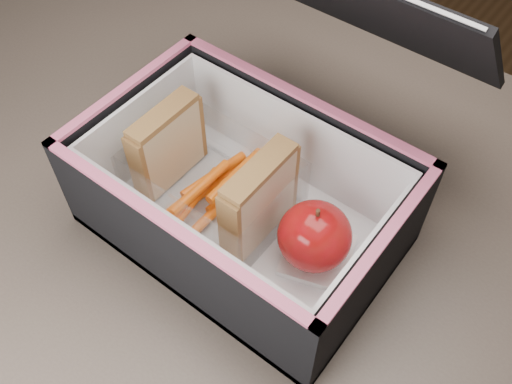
# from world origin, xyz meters

# --- Properties ---
(kitchen_table) EXTENTS (1.20, 0.80, 0.75)m
(kitchen_table) POSITION_xyz_m (0.00, 0.00, 0.66)
(kitchen_table) COLOR brown
(kitchen_table) RESTS_ON ground
(lunch_bag) EXTENTS (0.32, 0.36, 0.27)m
(lunch_bag) POSITION_xyz_m (0.01, -0.03, 0.82)
(lunch_bag) COLOR black
(lunch_bag) RESTS_ON kitchen_table
(plastic_tub) EXTENTS (0.17, 0.12, 0.07)m
(plastic_tub) POSITION_xyz_m (-0.03, -0.03, 0.80)
(plastic_tub) COLOR white
(plastic_tub) RESTS_ON lunch_bag
(sandwich_left) EXTENTS (0.02, 0.09, 0.10)m
(sandwich_left) POSITION_xyz_m (-0.10, -0.03, 0.82)
(sandwich_left) COLOR beige
(sandwich_left) RESTS_ON plastic_tub
(sandwich_right) EXTENTS (0.03, 0.09, 0.10)m
(sandwich_right) POSITION_xyz_m (0.03, -0.03, 0.82)
(sandwich_right) COLOR beige
(sandwich_right) RESTS_ON plastic_tub
(carrot_sticks) EXTENTS (0.05, 0.15, 0.03)m
(carrot_sticks) POSITION_xyz_m (-0.04, -0.03, 0.78)
(carrot_sticks) COLOR #F13C00
(carrot_sticks) RESTS_ON plastic_tub
(paper_napkin) EXTENTS (0.09, 0.09, 0.01)m
(paper_napkin) POSITION_xyz_m (0.10, -0.02, 0.77)
(paper_napkin) COLOR white
(paper_napkin) RESTS_ON lunch_bag
(red_apple) EXTENTS (0.09, 0.09, 0.08)m
(red_apple) POSITION_xyz_m (0.10, -0.03, 0.81)
(red_apple) COLOR maroon
(red_apple) RESTS_ON paper_napkin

